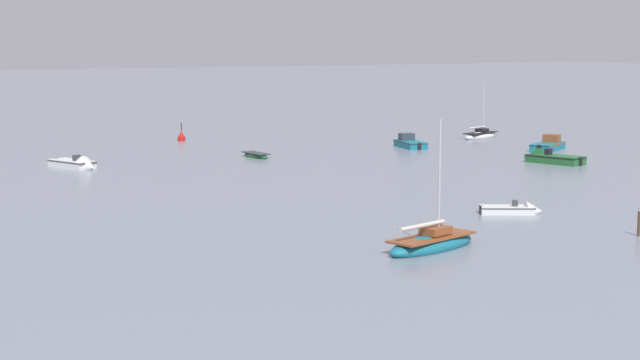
# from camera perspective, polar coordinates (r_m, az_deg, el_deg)

# --- Properties ---
(sailboat_moored_1) EXTENTS (6.58, 3.77, 7.04)m
(sailboat_moored_1) POSITION_cam_1_polar(r_m,az_deg,el_deg) (125.51, 9.01, 2.49)
(sailboat_moored_1) COLOR white
(sailboat_moored_1) RESTS_ON ground
(motorboat_moored_0) EXTENTS (3.51, 6.24, 2.25)m
(motorboat_moored_0) POSITION_cam_1_polar(r_m,az_deg,el_deg) (113.95, 4.94, 2.04)
(motorboat_moored_0) COLOR #197084
(motorboat_moored_0) RESTS_ON ground
(motorboat_moored_1) EXTENTS (6.66, 4.81, 2.41)m
(motorboat_moored_1) POSITION_cam_1_polar(r_m,az_deg,el_deg) (113.59, 12.83, 1.87)
(motorboat_moored_1) COLOR #197084
(motorboat_moored_1) RESTS_ON ground
(sailboat_moored_2) EXTENTS (7.21, 3.68, 7.74)m
(sailboat_moored_2) POSITION_cam_1_polar(r_m,az_deg,el_deg) (57.84, 6.30, -3.57)
(sailboat_moored_2) COLOR #197084
(sailboat_moored_2) RESTS_ON ground
(rowboat_moored_1) EXTENTS (1.49, 4.13, 0.65)m
(rowboat_moored_1) POSITION_cam_1_polar(r_m,az_deg,el_deg) (103.53, -3.62, 1.39)
(rowboat_moored_1) COLOR #23602D
(rowboat_moored_1) RESTS_ON ground
(motorboat_moored_2) EXTENTS (3.63, 6.01, 1.95)m
(motorboat_moored_2) POSITION_cam_1_polar(r_m,az_deg,el_deg) (96.89, -13.47, 0.80)
(motorboat_moored_2) COLOR white
(motorboat_moored_2) RESTS_ON ground
(motorboat_moored_3) EXTENTS (3.56, 6.72, 2.19)m
(motorboat_moored_3) POSITION_cam_1_polar(r_m,az_deg,el_deg) (101.13, 12.63, 1.13)
(motorboat_moored_3) COLOR #23602D
(motorboat_moored_3) RESTS_ON ground
(motorboat_moored_4) EXTENTS (4.35, 3.54, 1.45)m
(motorboat_moored_4) POSITION_cam_1_polar(r_m,az_deg,el_deg) (70.68, 10.97, -1.71)
(motorboat_moored_4) COLOR white
(motorboat_moored_4) RESTS_ON ground
(channel_buoy) EXTENTS (0.90, 0.90, 2.30)m
(channel_buoy) POSITION_cam_1_polar(r_m,az_deg,el_deg) (121.47, -7.79, 2.41)
(channel_buoy) COLOR red
(channel_buoy) RESTS_ON ground
(mooring_post_near) EXTENTS (0.22, 0.22, 1.82)m
(mooring_post_near) POSITION_cam_1_polar(r_m,az_deg,el_deg) (64.32, 17.48, -2.33)
(mooring_post_near) COLOR #483323
(mooring_post_near) RESTS_ON ground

